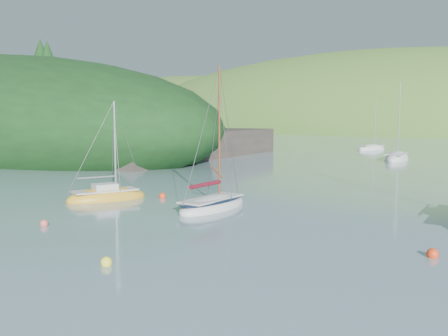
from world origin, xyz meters
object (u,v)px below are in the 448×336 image
Objects in this scene: distant_sloop_c at (371,149)px; distant_sloop_a at (397,159)px; daysailer_white at (213,205)px; sailboat_yellow at (107,197)px.

distant_sloop_a is at bearing -42.73° from distant_sloop_c.
daysailer_white is at bearing -96.16° from distant_sloop_a.
distant_sloop_c is (-13.32, 55.23, -0.05)m from daysailer_white.
sailboat_yellow is 41.22m from distant_sloop_a.
distant_sloop_a reaches higher than distant_sloop_c.
sailboat_yellow is (-7.41, -2.00, -0.04)m from daysailer_white.
distant_sloop_c is at bearing 98.27° from daysailer_white.
distant_sloop_a is 1.23× the size of distant_sloop_c.
distant_sloop_a is 19.07m from distant_sloop_c.
distant_sloop_a is at bearing 89.54° from daysailer_white.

